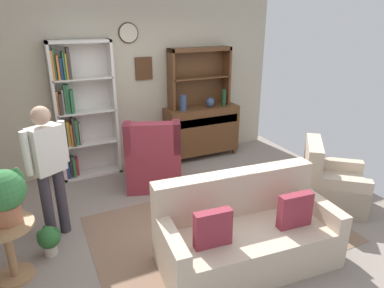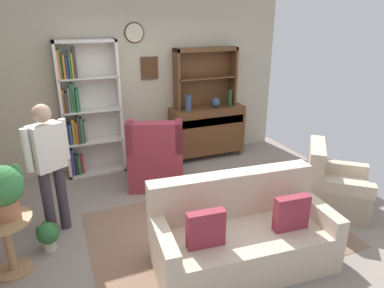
# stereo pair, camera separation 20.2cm
# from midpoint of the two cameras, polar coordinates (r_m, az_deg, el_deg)

# --- Properties ---
(ground_plane) EXTENTS (5.40, 4.60, 0.02)m
(ground_plane) POSITION_cam_midpoint_polar(r_m,az_deg,el_deg) (4.48, 1.11, -12.61)
(ground_plane) COLOR gray
(wall_back) EXTENTS (5.00, 0.09, 2.80)m
(wall_back) POSITION_cam_midpoint_polar(r_m,az_deg,el_deg) (5.85, -7.28, 10.25)
(wall_back) COLOR #BCB299
(wall_back) RESTS_ON ground_plane
(area_rug) EXTENTS (2.93, 1.94, 0.01)m
(area_rug) POSITION_cam_midpoint_polar(r_m,az_deg,el_deg) (4.32, 5.26, -13.87)
(area_rug) COLOR #846651
(area_rug) RESTS_ON ground_plane
(bookshelf) EXTENTS (0.90, 0.30, 2.10)m
(bookshelf) POSITION_cam_midpoint_polar(r_m,az_deg,el_deg) (5.58, -16.17, 5.28)
(bookshelf) COLOR silver
(bookshelf) RESTS_ON ground_plane
(sideboard) EXTENTS (1.30, 0.45, 0.92)m
(sideboard) POSITION_cam_midpoint_polar(r_m,az_deg,el_deg) (6.19, 3.40, 2.41)
(sideboard) COLOR brown
(sideboard) RESTS_ON ground_plane
(sideboard_hutch) EXTENTS (1.10, 0.26, 1.00)m
(sideboard_hutch) POSITION_cam_midpoint_polar(r_m,az_deg,el_deg) (6.05, 3.15, 12.20)
(sideboard_hutch) COLOR brown
(sideboard_hutch) RESTS_ON sideboard
(vase_tall) EXTENTS (0.11, 0.11, 0.26)m
(vase_tall) POSITION_cam_midpoint_polar(r_m,az_deg,el_deg) (5.82, 0.37, 6.79)
(vase_tall) COLOR #33476B
(vase_tall) RESTS_ON sideboard
(vase_round) EXTENTS (0.15, 0.15, 0.17)m
(vase_round) POSITION_cam_midpoint_polar(r_m,az_deg,el_deg) (6.06, 4.89, 6.82)
(vase_round) COLOR #33476B
(vase_round) RESTS_ON sideboard
(bottle_wine) EXTENTS (0.07, 0.07, 0.29)m
(bottle_wine) POSITION_cam_midpoint_polar(r_m,az_deg,el_deg) (6.14, 7.18, 7.53)
(bottle_wine) COLOR #194223
(bottle_wine) RESTS_ON sideboard
(couch_floral) EXTENTS (1.87, 1.00, 0.90)m
(couch_floral) POSITION_cam_midpoint_polar(r_m,az_deg,el_deg) (3.72, 9.65, -14.68)
(couch_floral) COLOR beige
(couch_floral) RESTS_ON ground_plane
(armchair_floral) EXTENTS (1.08, 1.08, 0.88)m
(armchair_floral) POSITION_cam_midpoint_polar(r_m,az_deg,el_deg) (4.99, 23.27, -6.76)
(armchair_floral) COLOR beige
(armchair_floral) RESTS_ON ground_plane
(wingback_chair) EXTENTS (1.00, 1.01, 1.05)m
(wingback_chair) POSITION_cam_midpoint_polar(r_m,az_deg,el_deg) (5.18, -4.80, -2.88)
(wingback_chair) COLOR maroon
(wingback_chair) RESTS_ON ground_plane
(plant_stand) EXTENTS (0.52, 0.52, 0.60)m
(plant_stand) POSITION_cam_midpoint_polar(r_m,az_deg,el_deg) (3.91, -26.78, -13.91)
(plant_stand) COLOR #A87F56
(plant_stand) RESTS_ON ground_plane
(potted_plant_large) EXTENTS (0.38, 0.38, 0.53)m
(potted_plant_large) POSITION_cam_midpoint_polar(r_m,az_deg,el_deg) (3.67, -27.27, -6.52)
(potted_plant_large) COLOR #AD6B4C
(potted_plant_large) RESTS_ON plant_stand
(potted_plant_small) EXTENTS (0.24, 0.24, 0.33)m
(potted_plant_small) POSITION_cam_midpoint_polar(r_m,az_deg,el_deg) (4.17, -21.32, -13.72)
(potted_plant_small) COLOR beige
(potted_plant_small) RESTS_ON ground_plane
(person_reading) EXTENTS (0.49, 0.34, 1.56)m
(person_reading) POSITION_cam_midpoint_polar(r_m,az_deg,el_deg) (4.13, -21.20, -2.68)
(person_reading) COLOR #38333D
(person_reading) RESTS_ON ground_plane
(coffee_table) EXTENTS (0.80, 0.50, 0.42)m
(coffee_table) POSITION_cam_midpoint_polar(r_m,az_deg,el_deg) (4.34, 7.61, -8.38)
(coffee_table) COLOR brown
(coffee_table) RESTS_ON ground_plane
(book_stack) EXTENTS (0.22, 0.14, 0.06)m
(book_stack) POSITION_cam_midpoint_polar(r_m,az_deg,el_deg) (4.32, 7.16, -7.12)
(book_stack) COLOR #723F7F
(book_stack) RESTS_ON coffee_table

